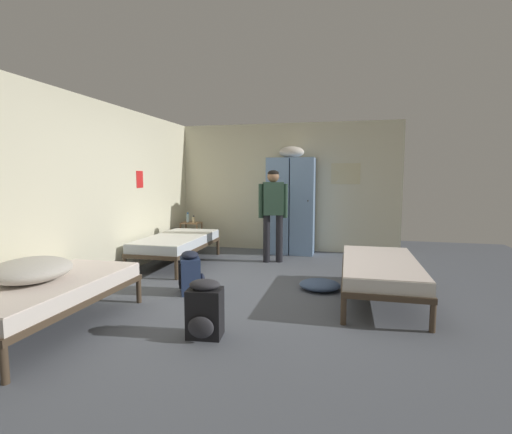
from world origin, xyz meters
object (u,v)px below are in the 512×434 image
shelf_unit (191,233)px  backpack_black (205,310)px  bed_right (380,269)px  bed_left_rear (177,242)px  backpack_navy (191,273)px  bed_left_front (49,292)px  water_bottle (188,218)px  bedding_heap (31,270)px  locker_bank (291,204)px  clothes_pile_denim (320,285)px  person_traveler (273,207)px  lotion_bottle (194,220)px

shelf_unit → backpack_black: size_ratio=1.04×
bed_right → bed_left_rear: same height
shelf_unit → backpack_navy: 2.91m
bed_left_front → water_bottle: 4.14m
bedding_heap → bed_left_rear: bearing=87.1°
water_bottle → backpack_black: water_bottle is taller
locker_bank → backpack_navy: bearing=-107.2°
bedding_heap → clothes_pile_denim: bedding_heap is taller
shelf_unit → bed_left_front: (0.25, -4.09, 0.04)m
bed_left_front → water_bottle: bearing=94.6°
backpack_navy → water_bottle: bearing=114.1°
backpack_black → clothes_pile_denim: bearing=61.6°
bedding_heap → person_traveler: bearing=63.7°
water_bottle → bed_right: bearing=-34.1°
person_traveler → shelf_unit: bearing=159.6°
water_bottle → backpack_black: size_ratio=0.36×
bed_left_front → lotion_bottle: (-0.18, 4.05, 0.25)m
bedding_heap → backpack_black: bedding_heap is taller
bed_right → water_bottle: bearing=145.9°
shelf_unit → bed_left_front: 4.10m
bedding_heap → lotion_bottle: same height
lotion_bottle → backpack_black: bearing=-66.0°
bedding_heap → backpack_navy: 1.83m
bed_left_front → backpack_black: (1.54, 0.18, -0.12)m
bed_left_rear → shelf_unit: bearing=101.6°
bed_left_rear → person_traveler: 1.76m
shelf_unit → backpack_black: 4.30m
bed_left_front → person_traveler: person_traveler is taller
bed_left_front → clothes_pile_denim: 3.16m
clothes_pile_denim → backpack_navy: bearing=-162.3°
bed_left_rear → clothes_pile_denim: size_ratio=3.53×
locker_bank → bed_left_front: 4.65m
clothes_pile_denim → shelf_unit: bearing=141.7°
shelf_unit → backpack_black: shelf_unit is taller
bed_left_front → lotion_bottle: 4.07m
person_traveler → clothes_pile_denim: person_traveler is taller
bedding_heap → lotion_bottle: bearing=90.4°
bed_left_front → water_bottle: size_ratio=9.50×
bed_left_front → lotion_bottle: size_ratio=13.02×
locker_bank → backpack_black: 4.15m
lotion_bottle → backpack_black: 4.26m
bed_left_front → locker_bank: bearing=67.6°
water_bottle → clothes_pile_denim: (2.82, -2.19, -0.59)m
backpack_navy → bed_left_rear: bearing=121.0°
shelf_unit → water_bottle: 0.33m
bed_right → clothes_pile_denim: (-0.74, 0.22, -0.31)m
bedding_heap → water_bottle: size_ratio=3.90×
person_traveler → backpack_navy: person_traveler is taller
bed_right → bedding_heap: size_ratio=2.44×
bed_left_rear → lotion_bottle: bearing=98.7°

